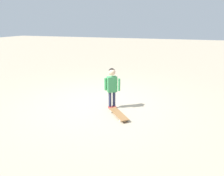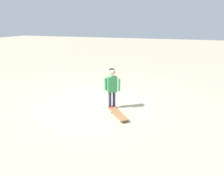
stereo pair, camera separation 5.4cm
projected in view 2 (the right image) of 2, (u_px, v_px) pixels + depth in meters
name	position (u px, v px, depth m)	size (l,w,h in m)	color
ground_plane	(98.00, 103.00, 5.62)	(50.00, 50.00, 0.00)	tan
child_person	(112.00, 84.00, 5.09)	(0.27, 0.40, 1.06)	#2D3351
skateboard	(118.00, 114.00, 4.80)	(0.70, 0.65, 0.07)	olive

